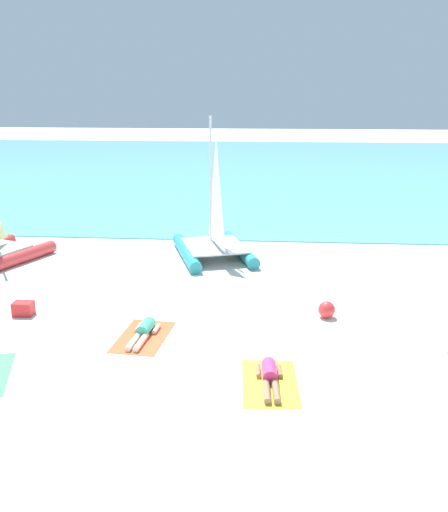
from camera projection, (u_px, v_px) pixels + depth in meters
ground_plane at (235, 247)px, 20.67m from camera, size 120.00×120.00×0.00m
ocean_water at (251, 168)px, 40.45m from camera, size 120.00×40.00×0.05m
sailboat_teal at (214, 238)px, 19.17m from camera, size 3.32×4.17×4.75m
towel_center_left at (143, 337)px, 13.21m from camera, size 1.28×2.00×0.01m
sunbather_center_left at (144, 331)px, 13.24m from camera, size 0.58×1.57×0.30m
towel_center_right at (270, 383)px, 11.16m from camera, size 1.21×1.96×0.01m
sunbather_center_right at (270, 375)px, 11.19m from camera, size 0.56×1.57×0.30m
beach_ball at (327, 310)px, 14.26m from camera, size 0.44×0.44×0.44m
cooler_box at (23, 309)px, 14.43m from camera, size 0.50×0.36×0.36m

